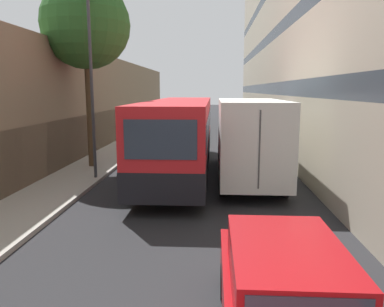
{
  "coord_description": "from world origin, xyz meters",
  "views": [
    {
      "loc": [
        0.76,
        -1.35,
        3.56
      ],
      "look_at": [
        0.09,
        10.12,
        1.6
      ],
      "focal_mm": 35.0,
      "sensor_mm": 36.0,
      "label": 1
    }
  ],
  "objects_px": {
    "box_truck": "(248,137)",
    "bus": "(180,135)",
    "car_hatchback": "(286,300)",
    "street_lamp": "(90,45)",
    "street_tree_left": "(86,25)"
  },
  "relations": [
    {
      "from": "box_truck",
      "to": "bus",
      "type": "bearing_deg",
      "value": 159.84
    },
    {
      "from": "box_truck",
      "to": "street_lamp",
      "type": "xyz_separation_m",
      "value": [
        -6.03,
        -0.54,
        3.52
      ]
    },
    {
      "from": "car_hatchback",
      "to": "bus",
      "type": "distance_m",
      "value": 11.38
    },
    {
      "from": "car_hatchback",
      "to": "street_lamp",
      "type": "xyz_separation_m",
      "value": [
        -5.68,
        9.52,
        4.47
      ]
    },
    {
      "from": "car_hatchback",
      "to": "street_lamp",
      "type": "relative_size",
      "value": 0.58
    },
    {
      "from": "box_truck",
      "to": "car_hatchback",
      "type": "bearing_deg",
      "value": -92.01
    },
    {
      "from": "bus",
      "to": "box_truck",
      "type": "relative_size",
      "value": 1.51
    },
    {
      "from": "car_hatchback",
      "to": "box_truck",
      "type": "bearing_deg",
      "value": 87.99
    },
    {
      "from": "car_hatchback",
      "to": "box_truck",
      "type": "distance_m",
      "value": 10.11
    },
    {
      "from": "bus",
      "to": "street_lamp",
      "type": "bearing_deg",
      "value": -154.3
    },
    {
      "from": "street_tree_left",
      "to": "box_truck",
      "type": "bearing_deg",
      "value": -13.8
    },
    {
      "from": "bus",
      "to": "box_truck",
      "type": "xyz_separation_m",
      "value": [
        2.78,
        -1.02,
        0.05
      ]
    },
    {
      "from": "car_hatchback",
      "to": "box_truck",
      "type": "relative_size",
      "value": 0.55
    },
    {
      "from": "street_lamp",
      "to": "street_tree_left",
      "type": "relative_size",
      "value": 0.92
    },
    {
      "from": "bus",
      "to": "street_tree_left",
      "type": "bearing_deg",
      "value": 170.69
    }
  ]
}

